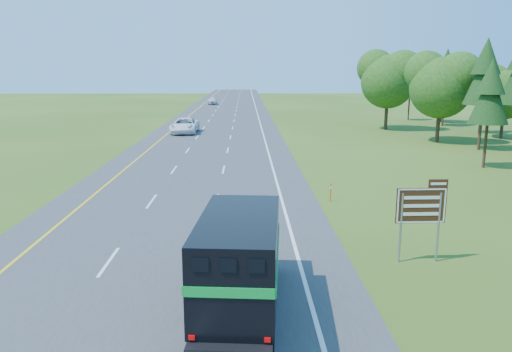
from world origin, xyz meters
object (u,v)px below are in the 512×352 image
(exit_sign, at_px, (422,209))
(white_suv, at_px, (185,126))
(far_car, at_px, (213,101))
(horse_truck, at_px, (241,258))

(exit_sign, bearing_deg, white_suv, 107.86)
(white_suv, bearing_deg, far_car, 90.79)
(horse_truck, distance_m, far_car, 92.71)
(horse_truck, xyz_separation_m, white_suv, (-6.86, 43.86, -0.81))
(far_car, height_order, exit_sign, exit_sign)
(white_suv, distance_m, exit_sign, 42.24)
(white_suv, xyz_separation_m, exit_sign, (13.70, -39.94, 1.21))
(exit_sign, bearing_deg, far_car, 97.63)
(horse_truck, relative_size, exit_sign, 2.22)
(horse_truck, height_order, far_car, horse_truck)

